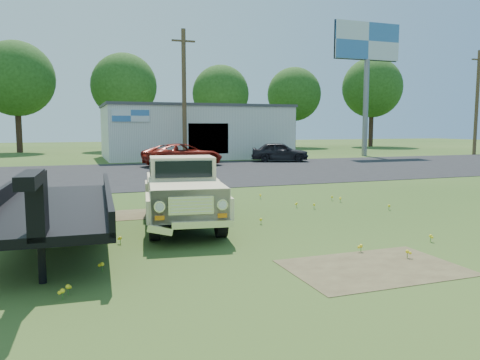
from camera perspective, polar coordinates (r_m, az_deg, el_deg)
name	(u,v)px	position (r m, az deg, el deg)	size (l,w,h in m)	color
ground	(236,237)	(10.55, -0.46, -6.96)	(140.00, 140.00, 0.00)	#274716
asphalt_lot	(141,174)	(25.03, -11.97, 0.74)	(90.00, 14.00, 0.02)	black
dirt_patch_a	(374,268)	(8.65, 16.01, -10.27)	(3.00, 2.00, 0.01)	brown
dirt_patch_b	(127,215)	(13.48, -13.58, -4.18)	(2.20, 1.60, 0.01)	brown
commercial_building	(195,131)	(37.86, -5.54, 5.95)	(14.20, 8.20, 4.15)	#BCBCB7
billboard	(367,53)	(41.50, 15.22, 14.72)	(6.10, 0.45, 11.05)	slate
utility_pole_mid	(184,95)	(32.60, -6.82, 10.24)	(1.60, 0.30, 9.00)	#4B3822
utility_pole_east	(477,102)	(46.09, 26.91, 8.49)	(1.60, 0.30, 9.00)	#4B3822
treeline_c	(16,79)	(49.59, -25.63, 11.07)	(7.04, 7.04, 10.47)	#331F17
treeline_d	(124,86)	(50.64, -13.96, 11.04)	(6.72, 6.72, 10.00)	#331F17
treeline_e	(221,94)	(51.18, -2.36, 10.47)	(6.08, 6.08, 9.04)	#331F17
treeline_f	(294,94)	(57.27, 6.60, 10.33)	(6.40, 6.40, 9.52)	#331F17
treeline_g	(372,88)	(61.20, 15.82, 10.77)	(7.36, 7.36, 10.95)	#331F17
vintage_pickup_truck	(182,191)	(11.75, -7.05, -1.32)	(1.86, 4.77, 1.73)	beige
flatbed_trailer	(54,201)	(10.47, -21.69, -2.40)	(2.25, 6.76, 1.84)	black
red_pickup	(183,155)	(29.44, -6.94, 3.04)	(2.31, 5.02, 1.40)	maroon
dark_sedan	(280,152)	(33.12, 4.88, 3.42)	(1.61, 4.01, 1.37)	black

